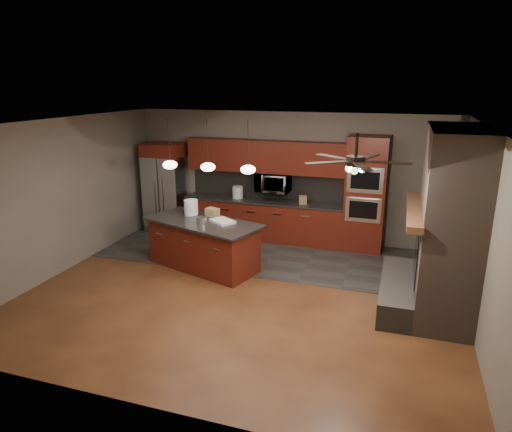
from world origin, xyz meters
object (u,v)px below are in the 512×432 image
at_px(kitchen_island, 204,244).
at_px(counter_box, 303,200).
at_px(refrigerator, 166,187).
at_px(white_bucket, 191,207).
at_px(paint_tray, 222,221).
at_px(counter_bucket, 238,192).
at_px(microwave, 273,183).
at_px(paint_can, 202,220).
at_px(cardboard_box, 212,212).
at_px(oven_tower, 365,195).

xyz_separation_m(kitchen_island, counter_box, (1.48, 1.87, 0.52)).
relative_size(refrigerator, white_bucket, 7.17).
relative_size(paint_tray, counter_bucket, 1.65).
xyz_separation_m(white_bucket, counter_bucket, (0.39, 1.58, -0.03)).
bearing_deg(microwave, counter_box, -8.27).
relative_size(paint_can, cardboard_box, 0.77).
xyz_separation_m(kitchen_island, white_bucket, (-0.40, 0.34, 0.60)).
relative_size(microwave, kitchen_island, 0.30).
bearing_deg(refrigerator, oven_tower, 0.93).
height_order(kitchen_island, white_bucket, white_bucket).
bearing_deg(counter_bucket, refrigerator, -177.35).
relative_size(oven_tower, cardboard_box, 9.88).
xyz_separation_m(oven_tower, counter_bucket, (-2.78, 0.01, -0.16)).
relative_size(refrigerator, paint_tray, 4.68).
bearing_deg(microwave, counter_bucket, -176.46).
bearing_deg(paint_tray, refrigerator, 173.74).
distance_m(oven_tower, refrigerator, 4.54).
xyz_separation_m(microwave, refrigerator, (-2.56, -0.13, -0.26)).
relative_size(oven_tower, white_bucket, 8.22).
relative_size(paint_can, counter_box, 1.04).
xyz_separation_m(kitchen_island, cardboard_box, (0.03, 0.37, 0.53)).
bearing_deg(paint_can, oven_tower, 36.95).
bearing_deg(microwave, refrigerator, -177.07).
distance_m(refrigerator, counter_bucket, 1.75).
height_order(paint_can, paint_tray, paint_can).
height_order(microwave, counter_box, microwave).
bearing_deg(counter_bucket, cardboard_box, -88.25).
distance_m(microwave, white_bucket, 2.04).
relative_size(oven_tower, counter_box, 13.45).
distance_m(oven_tower, kitchen_island, 3.45).
height_order(microwave, paint_can, microwave).
height_order(refrigerator, counter_box, refrigerator).
xyz_separation_m(refrigerator, counter_box, (3.25, 0.03, -0.05)).
xyz_separation_m(microwave, paint_tray, (-0.42, -1.93, -0.36)).
bearing_deg(kitchen_island, white_bucket, 157.53).
height_order(white_bucket, paint_tray, white_bucket).
distance_m(kitchen_island, paint_tray, 0.61).
relative_size(paint_tray, cardboard_box, 1.84).
distance_m(oven_tower, white_bucket, 3.54).
distance_m(paint_can, paint_tray, 0.38).
bearing_deg(counter_bucket, kitchen_island, -89.61).
bearing_deg(paint_tray, paint_can, -116.98).
height_order(refrigerator, cardboard_box, refrigerator).
relative_size(refrigerator, cardboard_box, 8.62).
bearing_deg(paint_can, counter_box, 54.32).
bearing_deg(cardboard_box, paint_can, -70.90).
bearing_deg(counter_box, microwave, 152.13).
xyz_separation_m(paint_can, paint_tray, (0.33, 0.19, -0.04)).
xyz_separation_m(cardboard_box, counter_box, (1.45, 1.50, -0.01)).
xyz_separation_m(refrigerator, kitchen_island, (1.77, -1.84, -0.57)).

